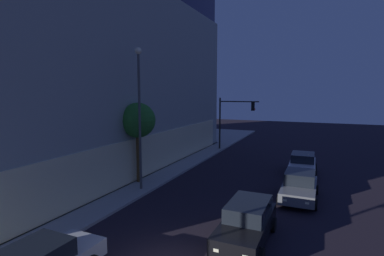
# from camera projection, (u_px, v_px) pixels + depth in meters

# --- Properties ---
(modern_building) EXTENTS (32.08, 23.79, 17.81)m
(modern_building) POSITION_uv_depth(u_px,v_px,m) (37.00, 65.00, 26.90)
(modern_building) COLOR #4C4C51
(modern_building) RESTS_ON ground
(traffic_light_far_corner) EXTENTS (0.39, 4.34, 5.65)m
(traffic_light_far_corner) POSITION_uv_depth(u_px,v_px,m) (232.00, 115.00, 32.68)
(traffic_light_far_corner) COLOR black
(traffic_light_far_corner) RESTS_ON sidewalk_corner
(street_lamp_sidewalk) EXTENTS (0.44, 0.44, 9.00)m
(street_lamp_sidewalk) POSITION_uv_depth(u_px,v_px,m) (139.00, 103.00, 18.91)
(street_lamp_sidewalk) COLOR #494949
(street_lamp_sidewalk) RESTS_ON sidewalk_corner
(sidewalk_tree) EXTENTS (2.41, 2.41, 5.54)m
(sidewalk_tree) POSITION_uv_depth(u_px,v_px,m) (138.00, 121.00, 20.63)
(sidewalk_tree) COLOR brown
(sidewalk_tree) RESTS_ON sidewalk_corner
(car_black) EXTENTS (4.78, 2.05, 1.67)m
(car_black) POSITION_uv_depth(u_px,v_px,m) (247.00, 222.00, 12.88)
(car_black) COLOR black
(car_black) RESTS_ON ground
(car_grey) EXTENTS (4.52, 2.13, 1.63)m
(car_grey) POSITION_uv_depth(u_px,v_px,m) (299.00, 186.00, 18.00)
(car_grey) COLOR slate
(car_grey) RESTS_ON ground
(car_white) EXTENTS (4.49, 2.19, 1.60)m
(car_white) POSITION_uv_depth(u_px,v_px,m) (302.00, 164.00, 23.55)
(car_white) COLOR silver
(car_white) RESTS_ON ground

